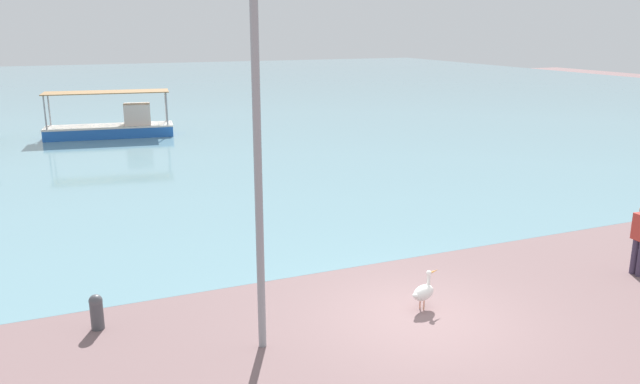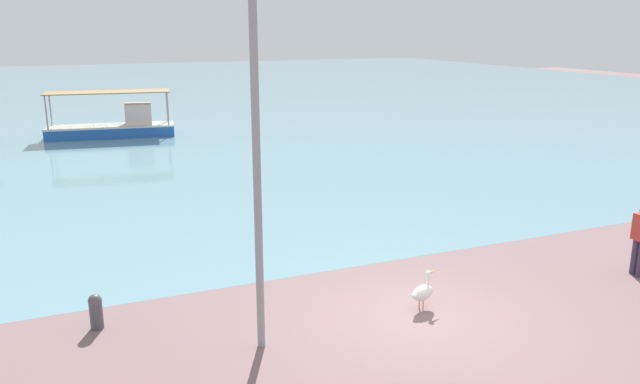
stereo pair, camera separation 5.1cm
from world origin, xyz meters
TOP-DOWN VIEW (x-y plane):
  - ground at (0.00, 0.00)m, footprint 120.00×120.00m
  - harbor_water at (0.00, 48.00)m, footprint 110.00×90.00m
  - fishing_boat_far_left at (-3.45, 24.51)m, footprint 6.62×2.64m
  - pelican at (0.27, 0.39)m, footprint 0.78×0.45m
  - lamp_post at (-3.24, 0.22)m, footprint 0.28×0.28m
  - mooring_bollard at (-5.94, 2.09)m, footprint 0.26×0.26m

SIDE VIEW (x-z plane):
  - ground at x=0.00m, z-range 0.00..0.00m
  - harbor_water at x=0.00m, z-range 0.00..0.00m
  - pelican at x=0.27m, z-range -0.02..0.78m
  - mooring_bollard at x=-5.94m, z-range 0.02..0.73m
  - fishing_boat_far_left at x=-3.45m, z-range -0.58..1.78m
  - lamp_post at x=-3.24m, z-range 0.37..7.10m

